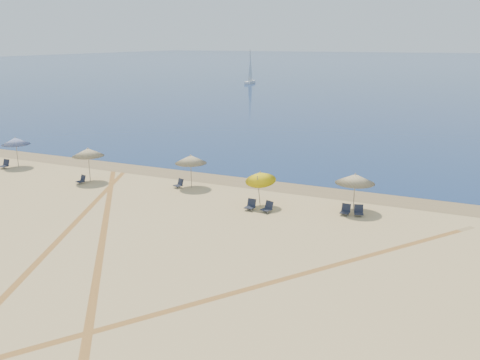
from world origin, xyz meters
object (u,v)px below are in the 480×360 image
object	(u,v)px
umbrella_0	(16,141)
sailboat_0	(250,73)
umbrella_4	(355,179)
chair_5	(346,210)
chair_1	(82,180)
chair_0	(5,164)
umbrella_2	(191,159)
chair_6	(359,211)
chair_3	(251,205)
umbrella_3	(260,176)
umbrella_1	(88,152)
chair_4	(268,207)
chair_2	(179,184)

from	to	relation	value
umbrella_0	sailboat_0	size ratio (longest dim) A/B	0.32
umbrella_4	chair_5	size ratio (longest dim) A/B	3.71
chair_1	chair_5	bearing A→B (deg)	19.36
chair_0	sailboat_0	distance (m)	84.03
umbrella_2	chair_6	world-z (taller)	umbrella_2
umbrella_4	chair_3	size ratio (longest dim) A/B	3.54
sailboat_0	umbrella_3	bearing A→B (deg)	-74.51
chair_5	umbrella_4	bearing A→B (deg)	73.75
umbrella_1	chair_3	size ratio (longest dim) A/B	3.78
chair_1	chair_4	world-z (taller)	chair_4
chair_0	sailboat_0	size ratio (longest dim) A/B	0.09
umbrella_0	chair_2	size ratio (longest dim) A/B	3.36
umbrella_0	chair_5	distance (m)	26.80
chair_1	chair_6	xyz separation A→B (m)	(19.44, 1.23, 0.01)
umbrella_1	chair_6	bearing A→B (deg)	1.69
chair_0	chair_5	distance (m)	27.35
chair_2	umbrella_1	bearing A→B (deg)	-148.32
umbrella_0	chair_5	world-z (taller)	umbrella_0
umbrella_1	umbrella_0	bearing A→B (deg)	172.33
chair_1	chair_5	xyz separation A→B (m)	(18.71, 1.06, 0.02)
umbrella_1	chair_6	size ratio (longest dim) A/B	3.46
umbrella_4	chair_2	xyz separation A→B (m)	(-12.10, 0.04, -1.74)
chair_4	chair_5	bearing A→B (deg)	36.68
chair_0	chair_2	world-z (taller)	chair_0
umbrella_3	umbrella_1	bearing A→B (deg)	179.20
chair_3	chair_4	world-z (taller)	chair_3
umbrella_0	umbrella_2	bearing A→B (deg)	2.19
umbrella_2	umbrella_4	xyz separation A→B (m)	(11.36, -0.45, 0.01)
chair_5	umbrella_2	bearing A→B (deg)	175.01
chair_5	chair_6	size ratio (longest dim) A/B	0.87
chair_6	chair_0	bearing A→B (deg)	164.92
chair_5	sailboat_0	xyz separation A→B (m)	(-41.51, 82.77, 2.05)
umbrella_2	chair_1	world-z (taller)	umbrella_2
chair_0	chair_6	bearing A→B (deg)	0.91
umbrella_4	chair_1	bearing A→B (deg)	-174.23
umbrella_3	chair_4	distance (m)	2.00
chair_0	chair_5	size ratio (longest dim) A/B	1.10
chair_4	chair_1	bearing A→B (deg)	-163.12
umbrella_2	chair_2	world-z (taller)	umbrella_2
chair_0	chair_4	bearing A→B (deg)	-2.99
umbrella_2	umbrella_0	bearing A→B (deg)	-177.81
chair_3	umbrella_2	bearing A→B (deg)	157.49
umbrella_2	chair_4	distance (m)	7.48
umbrella_3	chair_3	size ratio (longest dim) A/B	3.62
chair_3	chair_6	size ratio (longest dim) A/B	0.92
umbrella_2	umbrella_4	world-z (taller)	umbrella_4
umbrella_3	chair_5	xyz separation A→B (m)	(5.17, 0.58, -1.61)
umbrella_3	chair_3	world-z (taller)	umbrella_3
umbrella_0	chair_4	bearing A→B (deg)	-5.48
chair_5	chair_6	bearing A→B (deg)	14.98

